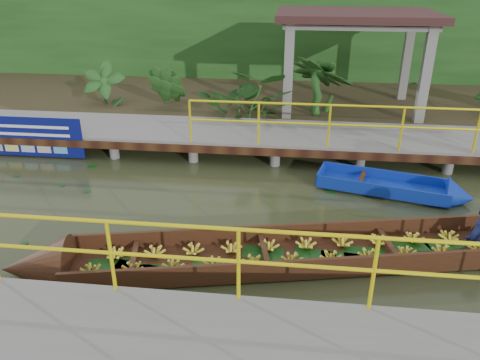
# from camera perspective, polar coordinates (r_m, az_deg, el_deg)

# --- Properties ---
(ground) EXTENTS (80.00, 80.00, 0.00)m
(ground) POSITION_cam_1_polar(r_m,az_deg,el_deg) (9.01, -2.95, -4.68)
(ground) COLOR #2A3118
(ground) RESTS_ON ground
(land_strip) EXTENTS (30.00, 8.00, 0.45)m
(land_strip) POSITION_cam_1_polar(r_m,az_deg,el_deg) (15.83, 1.46, 9.64)
(land_strip) COLOR #372E1B
(land_strip) RESTS_ON ground
(far_dock) EXTENTS (16.00, 2.06, 1.66)m
(far_dock) POSITION_cam_1_polar(r_m,az_deg,el_deg) (11.89, -0.24, 5.55)
(far_dock) COLOR slate
(far_dock) RESTS_ON ground
(pavilion) EXTENTS (4.40, 3.00, 3.00)m
(pavilion) POSITION_cam_1_polar(r_m,az_deg,el_deg) (14.18, 13.89, 17.81)
(pavilion) COLOR slate
(pavilion) RESTS_ON ground
(foliage_backdrop) EXTENTS (30.00, 0.80, 4.00)m
(foliage_backdrop) POSITION_cam_1_polar(r_m,az_deg,el_deg) (17.91, 2.30, 17.27)
(foliage_backdrop) COLOR #1B4315
(foliage_backdrop) RESTS_ON ground
(vendor_boat) EXTENTS (10.31, 3.13, 2.22)m
(vendor_boat) POSITION_cam_1_polar(r_m,az_deg,el_deg) (7.94, 12.96, -7.83)
(vendor_boat) COLOR #321A0D
(vendor_boat) RESTS_ON ground
(moored_blue_boat) EXTENTS (3.24, 1.56, 0.75)m
(moored_blue_boat) POSITION_cam_1_polar(r_m,az_deg,el_deg) (10.40, 21.09, -1.31)
(moored_blue_boat) COLOR #0E299B
(moored_blue_boat) RESTS_ON ground
(blue_banner) EXTENTS (3.23, 0.04, 1.01)m
(blue_banner) POSITION_cam_1_polar(r_m,az_deg,el_deg) (12.77, -25.28, 4.85)
(blue_banner) COLOR navy
(blue_banner) RESTS_ON ground
(tropical_plants) EXTENTS (14.02, 1.02, 1.27)m
(tropical_plants) POSITION_cam_1_polar(r_m,az_deg,el_deg) (13.44, 8.71, 10.31)
(tropical_plants) COLOR #1B4315
(tropical_plants) RESTS_ON ground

